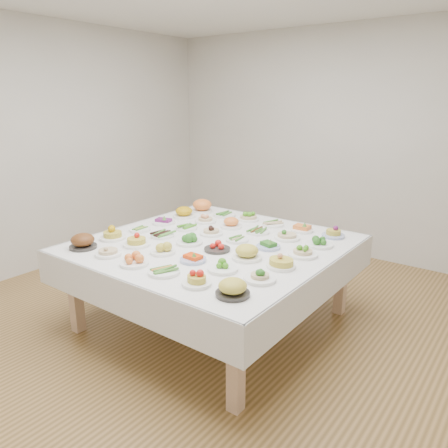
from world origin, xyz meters
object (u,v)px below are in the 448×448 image
Objects in this scene: dish_18 at (164,220)px; dish_35 at (333,232)px; display_table at (214,250)px; dish_0 at (83,241)px.

dish_18 is 1.10× the size of dish_35.
dish_18 reaches higher than display_table.
dish_18 is (0.01, 0.93, -0.02)m from dish_0.
dish_0 is at bearing -134.95° from dish_35.
dish_0 is at bearing -134.99° from display_table.
dish_35 is (1.51, 0.60, 0.00)m from dish_18.
display_table is 0.78m from dish_18.
dish_0 reaches higher than dish_35.
dish_18 is 1.63m from dish_35.
display_table is 9.40× the size of dish_18.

